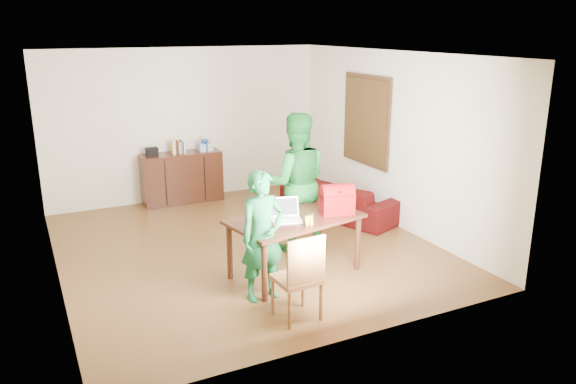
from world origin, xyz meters
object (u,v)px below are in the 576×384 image
table (295,224)px  chair (297,294)px  red_bag (337,202)px  person_far (295,183)px  laptop (286,217)px  bottle (311,219)px  sofa (341,198)px  person_near (263,236)px

table → chair: size_ratio=1.79×
chair → red_bag: red_bag is taller
person_far → red_bag: person_far is taller
table → chair: bearing=-126.6°
person_far → laptop: (-0.55, -0.84, -0.16)m
laptop → red_bag: red_bag is taller
person_far → bottle: bearing=91.1°
bottle → sofa: size_ratio=0.08×
table → red_bag: (0.54, -0.10, 0.25)m
table → bottle: bearing=-94.8°
person_far → sofa: size_ratio=0.95×
person_near → bottle: bearing=0.8°
table → person_far: size_ratio=0.91×
person_near → sofa: person_near is taller
person_near → sofa: size_ratio=0.74×
table → person_near: 0.76m
chair → laptop: size_ratio=2.38×
table → bottle: size_ratio=10.57×
sofa → laptop: bearing=113.4°
chair → laptop: laptop is taller
laptop → red_bag: 0.70m
person_far → table: bearing=81.6°
person_near → sofa: bearing=37.5°
table → red_bag: size_ratio=4.29×
chair → red_bag: size_ratio=2.39×
person_far → red_bag: bearing=118.5°
bottle → sofa: bearing=51.0°
person_near → red_bag: 1.22m
chair → person_near: bearing=98.5°
chair → person_near: 0.79m
person_far → bottle: 1.18m
chair → bottle: chair is taller
table → laptop: bearing=-165.8°
person_near → person_far: (1.01, 1.18, 0.21)m
person_near → person_far: 1.57m
person_near → person_far: person_far is taller
person_near → red_bag: (1.16, 0.32, 0.15)m
red_bag → sofa: (1.18, 1.82, -0.61)m
person_near → laptop: (0.47, 0.35, 0.05)m
table → bottle: (0.04, -0.35, 0.18)m
chair → sofa: size_ratio=0.48×
table → person_far: 0.91m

